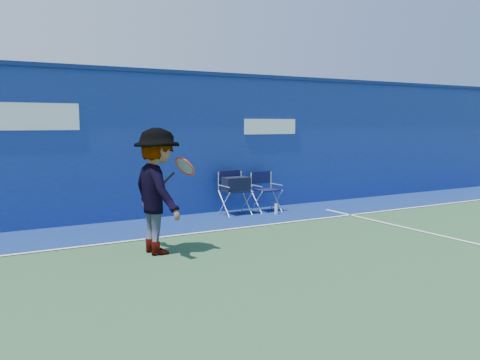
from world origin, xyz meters
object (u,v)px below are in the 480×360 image
water_bottle (276,209)px  tennis_player (158,191)px  directors_chair_left (235,196)px  directors_chair_right (266,199)px

water_bottle → tennis_player: (-3.41, -1.86, 0.84)m
directors_chair_left → tennis_player: tennis_player is taller
directors_chair_left → water_bottle: directors_chair_left is taller
tennis_player → directors_chair_right: bearing=33.7°
directors_chair_left → tennis_player: size_ratio=0.50×
water_bottle → directors_chair_right: bearing=88.4°
directors_chair_left → tennis_player: (-2.62, -2.29, 0.55)m
directors_chair_right → tennis_player: bearing=-146.3°
directors_chair_right → tennis_player: size_ratio=0.47×
directors_chair_right → directors_chair_left: bearing=179.5°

